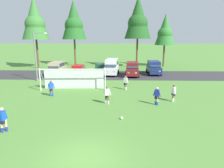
{
  "coord_description": "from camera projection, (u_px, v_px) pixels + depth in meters",
  "views": [
    {
      "loc": [
        1.67,
        -8.84,
        5.86
      ],
      "look_at": [
        1.08,
        10.16,
        1.49
      ],
      "focal_mm": 32.2,
      "sensor_mm": 36.0,
      "label": 1
    }
  ],
  "objects": [
    {
      "name": "tree_mid_right",
      "position": [
        165.0,
        30.0,
        40.7
      ],
      "size": [
        4.0,
        4.0,
        10.67
      ],
      "color": "brown",
      "rests_on": "ground"
    },
    {
      "name": "player_striker_near",
      "position": [
        51.0,
        88.0,
        20.54
      ],
      "size": [
        0.71,
        0.4,
        1.64
      ],
      "color": "brown",
      "rests_on": "ground"
    },
    {
      "name": "tree_center_back",
      "position": [
        138.0,
        19.0,
        38.43
      ],
      "size": [
        5.14,
        5.14,
        13.7
      ],
      "color": "brown",
      "rests_on": "ground"
    },
    {
      "name": "soccer_ball",
      "position": [
        122.0,
        118.0,
        14.75
      ],
      "size": [
        0.22,
        0.22,
        0.22
      ],
      "color": "white",
      "rests_on": "ground"
    },
    {
      "name": "parked_car_slot_center_right",
      "position": [
        132.0,
        69.0,
        31.58
      ],
      "size": [
        2.33,
        4.7,
        2.16
      ],
      "color": "maroon",
      "rests_on": "ground"
    },
    {
      "name": "player_trailing_back",
      "position": [
        173.0,
        93.0,
        18.79
      ],
      "size": [
        0.33,
        0.75,
        1.64
      ],
      "color": "brown",
      "rests_on": "ground"
    },
    {
      "name": "player_defender_far",
      "position": [
        157.0,
        96.0,
        17.82
      ],
      "size": [
        0.66,
        0.48,
        1.64
      ],
      "color": "beige",
      "rests_on": "ground"
    },
    {
      "name": "parked_car_slot_right",
      "position": [
        154.0,
        67.0,
        33.03
      ],
      "size": [
        2.18,
        4.62,
        2.16
      ],
      "color": "navy",
      "rests_on": "ground"
    },
    {
      "name": "tree_left_edge",
      "position": [
        35.0,
        20.0,
        37.9
      ],
      "size": [
        5.01,
        5.01,
        13.37
      ],
      "color": "brown",
      "rests_on": "ground"
    },
    {
      "name": "parked_car_slot_left",
      "position": [
        78.0,
        71.0,
        31.42
      ],
      "size": [
        2.04,
        4.2,
        1.72
      ],
      "color": "red",
      "rests_on": "ground"
    },
    {
      "name": "tree_mid_left",
      "position": [
        74.0,
        21.0,
        41.37
      ],
      "size": [
        5.02,
        5.02,
        13.4
      ],
      "color": "brown",
      "rests_on": "ground"
    },
    {
      "name": "parked_car_slot_center",
      "position": [
        112.0,
        67.0,
        32.47
      ],
      "size": [
        2.43,
        4.92,
        2.52
      ],
      "color": "silver",
      "rests_on": "ground"
    },
    {
      "name": "player_winger_left",
      "position": [
        107.0,
        95.0,
        18.13
      ],
      "size": [
        0.75,
        0.29,
        1.64
      ],
      "color": "brown",
      "rests_on": "ground"
    },
    {
      "name": "parked_car_slot_far_left",
      "position": [
        57.0,
        69.0,
        31.78
      ],
      "size": [
        2.28,
        4.67,
        2.16
      ],
      "color": "tan",
      "rests_on": "ground"
    },
    {
      "name": "parking_lot_strip",
      "position": [
        108.0,
        75.0,
        32.54
      ],
      "size": [
        52.0,
        8.4,
        0.01
      ],
      "primitive_type": "cube",
      "color": "#333335",
      "rests_on": "ground"
    },
    {
      "name": "ground_plane",
      "position": [
        104.0,
        87.0,
        24.58
      ],
      "size": [
        400.0,
        400.0,
        0.0
      ],
      "primitive_type": "plane",
      "color": "#518438"
    },
    {
      "name": "player_winger_right",
      "position": [
        125.0,
        83.0,
        23.14
      ],
      "size": [
        0.66,
        0.48,
        1.64
      ],
      "color": "#936B4C",
      "rests_on": "ground"
    },
    {
      "name": "street_lamp",
      "position": [
        37.0,
        56.0,
        27.46
      ],
      "size": [
        2.0,
        0.32,
        6.63
      ],
      "color": "slate",
      "rests_on": "ground"
    },
    {
      "name": "soccer_goal",
      "position": [
        74.0,
        78.0,
        23.38
      ],
      "size": [
        7.51,
        2.33,
        2.57
      ],
      "color": "white",
      "rests_on": "ground"
    },
    {
      "name": "player_midfield_center",
      "position": [
        3.0,
        120.0,
        12.65
      ],
      "size": [
        0.35,
        0.72,
        1.64
      ],
      "color": "beige",
      "rests_on": "ground"
    },
    {
      "name": "parked_car_slot_center_left",
      "position": [
        101.0,
        69.0,
        33.22
      ],
      "size": [
        2.27,
        4.32,
        1.72
      ],
      "color": "#194C2D",
      "rests_on": "ground"
    }
  ]
}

